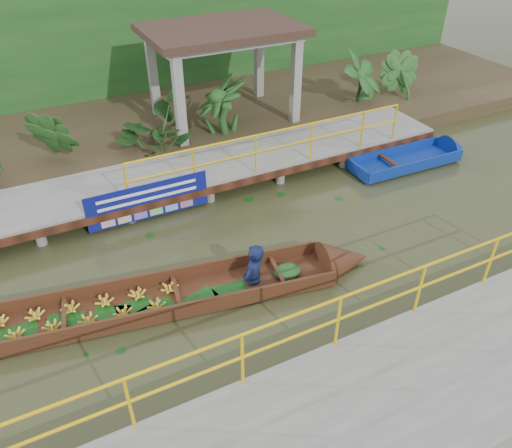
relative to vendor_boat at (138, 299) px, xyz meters
name	(u,v)px	position (x,y,z in m)	size (l,w,h in m)	color
ground	(215,276)	(1.64, 0.23, -0.24)	(80.00, 80.00, 0.00)	#2A2D16
land_strip	(121,128)	(1.64, 7.73, -0.02)	(30.00, 8.00, 0.45)	#2E2717
far_dock	(161,179)	(1.65, 3.66, 0.24)	(16.00, 2.06, 1.66)	slate
near_dock	(388,410)	(2.64, -3.97, 0.06)	(18.00, 2.40, 1.73)	slate
pavilion	(222,40)	(4.64, 6.53, 2.58)	(4.40, 3.00, 3.00)	slate
foliage_backdrop	(94,49)	(1.64, 10.23, 1.76)	(30.00, 0.80, 4.00)	#154218
vendor_boat	(138,299)	(0.00, 0.00, 0.00)	(10.09, 2.61, 2.18)	#391D0F
moored_blue_boat	(430,155)	(9.05, 2.12, -0.08)	(3.75, 1.09, 0.89)	navy
blue_banner	(149,201)	(1.06, 2.71, 0.32)	(2.85, 0.04, 0.89)	navy
tropical_plants	(214,109)	(3.89, 5.53, 0.99)	(14.24, 1.24, 1.55)	#154218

